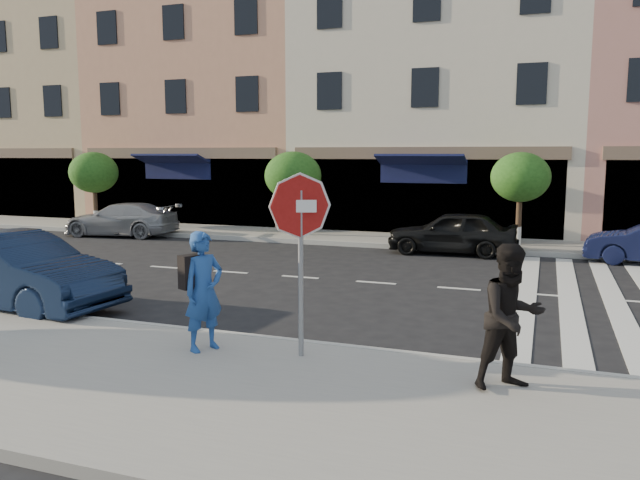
{
  "coord_description": "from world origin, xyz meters",
  "views": [
    {
      "loc": [
        3.83,
        -10.52,
        3.14
      ],
      "look_at": [
        -0.45,
        1.22,
        1.4
      ],
      "focal_mm": 35.0,
      "sensor_mm": 36.0,
      "label": 1
    }
  ],
  "objects_px": {
    "photographer": "(204,291)",
    "car_far_left": "(121,219)",
    "stop_sign": "(300,225)",
    "walker": "(512,317)",
    "car_far_mid": "(452,232)",
    "car_near_mid": "(14,271)"
  },
  "relations": [
    {
      "from": "stop_sign",
      "to": "walker",
      "type": "height_order",
      "value": "stop_sign"
    },
    {
      "from": "stop_sign",
      "to": "photographer",
      "type": "bearing_deg",
      "value": 167.06
    },
    {
      "from": "walker",
      "to": "car_far_left",
      "type": "xyz_separation_m",
      "value": [
        -14.89,
        11.57,
        -0.45
      ]
    },
    {
      "from": "car_far_mid",
      "to": "walker",
      "type": "bearing_deg",
      "value": 9.72
    },
    {
      "from": "stop_sign",
      "to": "car_far_mid",
      "type": "distance_m",
      "value": 11.41
    },
    {
      "from": "stop_sign",
      "to": "car_far_mid",
      "type": "bearing_deg",
      "value": 65.71
    },
    {
      "from": "stop_sign",
      "to": "car_far_left",
      "type": "distance_m",
      "value": 16.48
    },
    {
      "from": "photographer",
      "to": "car_far_mid",
      "type": "relative_size",
      "value": 0.46
    },
    {
      "from": "car_near_mid",
      "to": "car_far_left",
      "type": "distance_m",
      "value": 11.35
    },
    {
      "from": "walker",
      "to": "car_far_mid",
      "type": "distance_m",
      "value": 11.82
    },
    {
      "from": "car_far_left",
      "to": "car_far_mid",
      "type": "xyz_separation_m",
      "value": [
        12.51,
        0.0,
        0.05
      ]
    },
    {
      "from": "photographer",
      "to": "car_near_mid",
      "type": "relative_size",
      "value": 0.39
    },
    {
      "from": "photographer",
      "to": "walker",
      "type": "distance_m",
      "value": 4.49
    },
    {
      "from": "walker",
      "to": "car_far_left",
      "type": "height_order",
      "value": "walker"
    },
    {
      "from": "photographer",
      "to": "car_far_left",
      "type": "xyz_separation_m",
      "value": [
        -10.41,
        11.52,
        -0.43
      ]
    },
    {
      "from": "stop_sign",
      "to": "photographer",
      "type": "height_order",
      "value": "stop_sign"
    },
    {
      "from": "photographer",
      "to": "car_far_mid",
      "type": "xyz_separation_m",
      "value": [
        2.1,
        11.52,
        -0.38
      ]
    },
    {
      "from": "photographer",
      "to": "car_near_mid",
      "type": "bearing_deg",
      "value": 100.93
    },
    {
      "from": "stop_sign",
      "to": "car_far_left",
      "type": "height_order",
      "value": "stop_sign"
    },
    {
      "from": "car_near_mid",
      "to": "photographer",
      "type": "bearing_deg",
      "value": -99.83
    },
    {
      "from": "stop_sign",
      "to": "car_far_mid",
      "type": "xyz_separation_m",
      "value": [
        0.6,
        11.3,
        -1.43
      ]
    },
    {
      "from": "walker",
      "to": "car_far_mid",
      "type": "relative_size",
      "value": 0.47
    }
  ]
}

